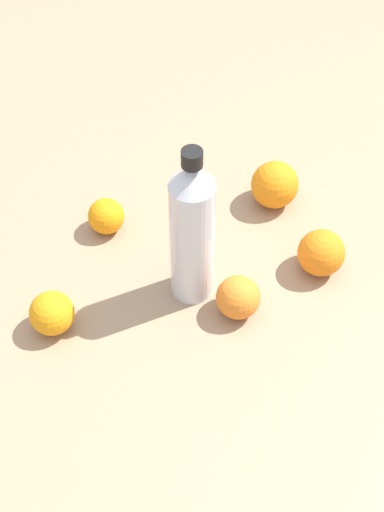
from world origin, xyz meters
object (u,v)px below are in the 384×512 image
(orange_0, at_px, (238,297))
(orange_3, at_px, (106,216))
(water_bottle, at_px, (192,232))
(orange_4, at_px, (52,313))
(orange_2, at_px, (275,185))
(orange_1, at_px, (321,253))

(orange_0, xyz_separation_m, orange_3, (0.03, -0.28, -0.00))
(orange_3, bearing_deg, orange_0, 96.33)
(water_bottle, bearing_deg, orange_0, 67.20)
(water_bottle, bearing_deg, orange_4, -61.34)
(orange_2, xyz_separation_m, orange_4, (0.44, -0.06, -0.01))
(orange_4, bearing_deg, orange_2, 172.24)
(orange_4, bearing_deg, orange_3, -152.69)
(orange_2, distance_m, orange_4, 0.45)
(orange_1, height_order, orange_4, orange_1)
(orange_0, relative_size, orange_4, 1.01)
(orange_1, bearing_deg, orange_0, -12.69)
(orange_0, height_order, orange_2, orange_2)
(orange_0, height_order, orange_3, orange_0)
(orange_1, bearing_deg, orange_3, -58.84)
(water_bottle, distance_m, orange_0, 0.13)
(water_bottle, height_order, orange_2, water_bottle)
(orange_1, xyz_separation_m, orange_2, (-0.06, -0.15, 0.00))
(water_bottle, distance_m, orange_3, 0.22)
(water_bottle, height_order, orange_1, water_bottle)
(orange_0, bearing_deg, orange_2, -151.95)
(orange_2, distance_m, orange_3, 0.30)
(water_bottle, xyz_separation_m, orange_0, (-0.02, 0.08, -0.10))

